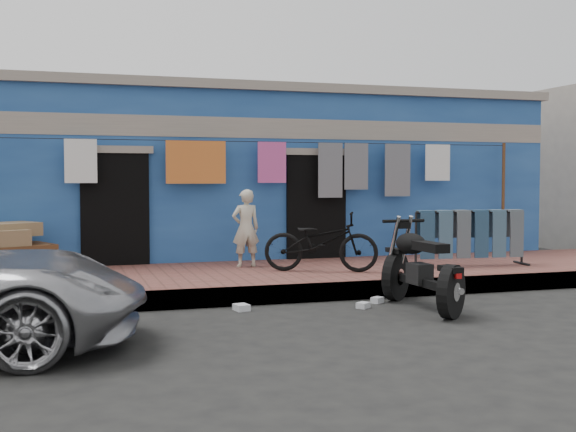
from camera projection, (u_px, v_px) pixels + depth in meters
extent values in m
plane|color=black|center=(340.00, 325.00, 8.26)|extent=(80.00, 80.00, 0.00)
cube|color=brown|center=(269.00, 279.00, 11.11)|extent=(28.00, 3.00, 0.25)
cube|color=gray|center=(298.00, 293.00, 9.73)|extent=(28.00, 0.10, 0.25)
cube|color=navy|center=(216.00, 182.00, 14.85)|extent=(12.00, 5.00, 3.20)
cube|color=#9E9384|center=(244.00, 128.00, 12.48)|extent=(12.00, 0.14, 0.35)
cube|color=#9E9384|center=(215.00, 100.00, 14.76)|extent=(12.20, 5.20, 0.16)
cube|color=black|center=(115.00, 217.00, 11.82)|extent=(1.10, 0.10, 2.10)
cube|color=black|center=(316.00, 214.00, 12.86)|extent=(1.10, 0.10, 2.10)
cylinder|color=brown|center=(503.00, 198.00, 13.73)|extent=(0.06, 0.06, 2.10)
cylinder|color=black|center=(248.00, 142.00, 12.19)|extent=(10.00, 0.01, 0.01)
cube|color=silver|center=(81.00, 161.00, 11.40)|extent=(0.50, 0.02, 0.70)
cube|color=#CC4C26|center=(196.00, 162.00, 11.94)|extent=(1.00, 0.02, 0.71)
cube|color=#CB4B95|center=(272.00, 162.00, 12.33)|extent=(0.50, 0.02, 0.70)
cube|color=slate|center=(330.00, 170.00, 12.66)|extent=(0.45, 0.02, 0.96)
cube|color=slate|center=(356.00, 166.00, 12.80)|extent=(0.45, 0.02, 0.82)
cube|color=slate|center=(398.00, 170.00, 13.04)|extent=(0.50, 0.02, 0.95)
cube|color=silver|center=(438.00, 163.00, 13.28)|extent=(0.50, 0.02, 0.66)
imported|color=beige|center=(246.00, 228.00, 11.61)|extent=(0.46, 0.32, 1.25)
imported|color=black|center=(321.00, 235.00, 11.03)|extent=(1.83, 1.27, 1.12)
cube|color=silver|center=(363.00, 305.00, 9.33)|extent=(0.21, 0.20, 0.07)
cube|color=silver|center=(377.00, 300.00, 9.70)|extent=(0.20, 0.19, 0.08)
cube|color=silver|center=(242.00, 307.00, 9.15)|extent=(0.20, 0.23, 0.08)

